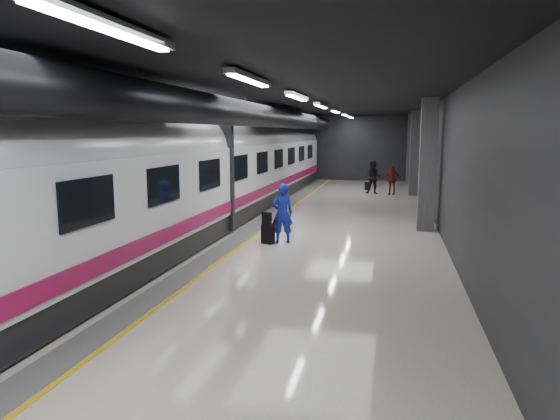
# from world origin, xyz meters

# --- Properties ---
(ground) EXTENTS (40.00, 40.00, 0.00)m
(ground) POSITION_xyz_m (0.00, 0.00, 0.00)
(ground) COLOR silver
(ground) RESTS_ON ground
(platform_hall) EXTENTS (10.02, 40.02, 4.51)m
(platform_hall) POSITION_xyz_m (-0.29, 0.96, 3.54)
(platform_hall) COLOR black
(platform_hall) RESTS_ON ground
(train) EXTENTS (3.05, 38.00, 4.05)m
(train) POSITION_xyz_m (-3.25, -0.00, 2.07)
(train) COLOR black
(train) RESTS_ON ground
(traveler_main) EXTENTS (0.79, 0.68, 1.84)m
(traveler_main) POSITION_xyz_m (0.16, -1.04, 0.92)
(traveler_main) COLOR #1B1DCF
(traveler_main) RESTS_ON ground
(suitcase_main) EXTENTS (0.43, 0.35, 0.59)m
(suitcase_main) POSITION_xyz_m (-0.24, -1.24, 0.30)
(suitcase_main) COLOR black
(suitcase_main) RESTS_ON ground
(shoulder_bag) EXTENTS (0.32, 0.27, 0.38)m
(shoulder_bag) POSITION_xyz_m (-0.27, -1.27, 0.78)
(shoulder_bag) COLOR black
(shoulder_bag) RESTS_ON suitcase_main
(traveler_far_a) EXTENTS (0.91, 0.73, 1.81)m
(traveler_far_a) POSITION_xyz_m (2.40, 12.18, 0.91)
(traveler_far_a) COLOR black
(traveler_far_a) RESTS_ON ground
(traveler_far_b) EXTENTS (1.00, 0.55, 1.61)m
(traveler_far_b) POSITION_xyz_m (3.39, 12.01, 0.81)
(traveler_far_b) COLOR maroon
(traveler_far_b) RESTS_ON ground
(suitcase_far) EXTENTS (0.34, 0.25, 0.47)m
(suitcase_far) POSITION_xyz_m (1.99, 14.01, 0.23)
(suitcase_far) COLOR black
(suitcase_far) RESTS_ON ground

